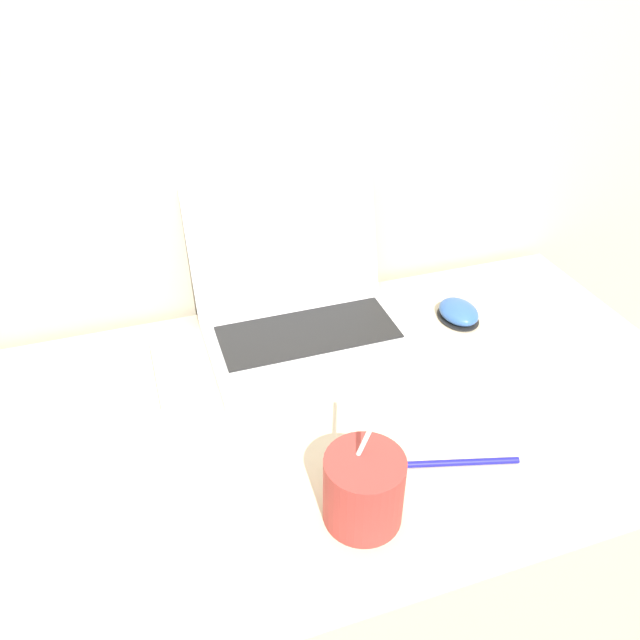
# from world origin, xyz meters

# --- Properties ---
(wall_back) EXTENTS (7.00, 0.04, 2.50)m
(wall_back) POSITION_xyz_m (0.00, 0.69, 1.25)
(wall_back) COLOR #BCB299
(wall_back) RESTS_ON ground_plane
(desk) EXTENTS (1.18, 0.65, 0.76)m
(desk) POSITION_xyz_m (0.00, 0.33, 0.38)
(desk) COLOR beige
(desk) RESTS_ON ground_plane
(laptop) EXTENTS (0.35, 0.31, 0.26)m
(laptop) POSITION_xyz_m (0.01, 0.54, 0.81)
(laptop) COLOR silver
(laptop) RESTS_ON desk
(drink_cup) EXTENTS (0.10, 0.10, 0.20)m
(drink_cup) POSITION_xyz_m (-0.04, 0.13, 0.81)
(drink_cup) COLOR #9E332D
(drink_cup) RESTS_ON desk
(computer_mouse) EXTENTS (0.07, 0.09, 0.03)m
(computer_mouse) POSITION_xyz_m (0.30, 0.49, 0.77)
(computer_mouse) COLOR black
(computer_mouse) RESTS_ON desk
(external_keyboard) EXTENTS (0.39, 0.17, 0.02)m
(external_keyboard) POSITION_xyz_m (-0.45, 0.48, 0.77)
(external_keyboard) COLOR silver
(external_keyboard) RESTS_ON desk
(pen) EXTENTS (0.15, 0.05, 0.01)m
(pen) POSITION_xyz_m (0.13, 0.16, 0.76)
(pen) COLOR #191999
(pen) RESTS_ON desk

